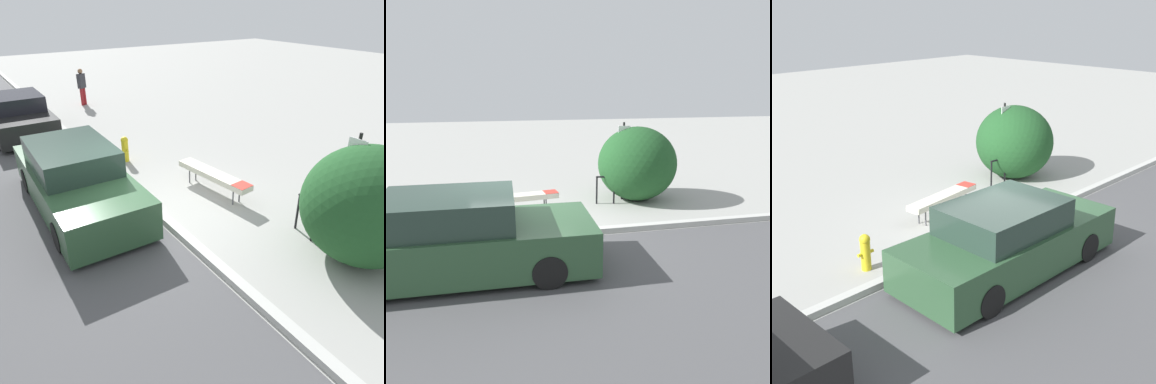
# 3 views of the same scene
# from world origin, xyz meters

# --- Properties ---
(ground_plane) EXTENTS (60.00, 60.00, 0.00)m
(ground_plane) POSITION_xyz_m (0.00, 0.00, 0.00)
(ground_plane) COLOR #9E9E99
(curb) EXTENTS (60.00, 0.20, 0.13)m
(curb) POSITION_xyz_m (0.00, 0.00, 0.07)
(curb) COLOR #B7B7B2
(curb) RESTS_ON ground_plane
(bench) EXTENTS (2.30, 0.67, 0.55)m
(bench) POSITION_xyz_m (-0.14, 1.72, 0.46)
(bench) COLOR #515156
(bench) RESTS_ON ground_plane
(bike_rack) EXTENTS (0.55, 0.14, 0.83)m
(bike_rack) POSITION_xyz_m (2.43, 2.15, 0.50)
(bike_rack) COLOR black
(bike_rack) RESTS_ON ground_plane
(sign_post) EXTENTS (0.36, 0.08, 2.30)m
(sign_post) POSITION_xyz_m (3.04, 2.47, 1.38)
(sign_post) COLOR black
(sign_post) RESTS_ON ground_plane
(fire_hydrant) EXTENTS (0.36, 0.22, 0.77)m
(fire_hydrant) POSITION_xyz_m (-3.22, 0.73, 0.41)
(fire_hydrant) COLOR gold
(fire_hydrant) RESTS_ON ground_plane
(shrub_hedge) EXTENTS (2.31, 2.31, 2.17)m
(shrub_hedge) POSITION_xyz_m (3.46, 2.42, 1.09)
(shrub_hedge) COLOR #1E4C23
(shrub_hedge) RESTS_ON ground_plane
(pedestrian) EXTENTS (0.37, 0.41, 1.60)m
(pedestrian) POSITION_xyz_m (-10.44, 1.93, 0.86)
(pedestrian) COLOR maroon
(pedestrian) RESTS_ON ground_plane
(parked_car_near) EXTENTS (4.78, 1.94, 1.49)m
(parked_car_near) POSITION_xyz_m (-1.30, -1.32, 0.67)
(parked_car_near) COLOR black
(parked_car_near) RESTS_ON ground_plane
(parked_car_far) EXTENTS (4.01, 1.97, 1.39)m
(parked_car_far) POSITION_xyz_m (-7.62, -1.35, 0.64)
(parked_car_far) COLOR black
(parked_car_far) RESTS_ON ground_plane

